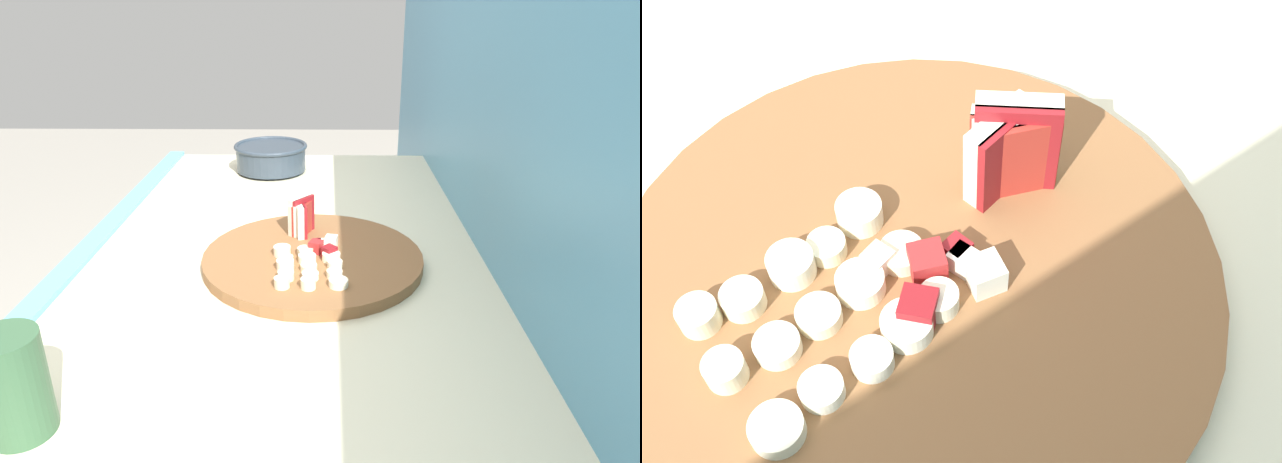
% 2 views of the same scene
% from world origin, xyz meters
% --- Properties ---
extents(tiled_countertop, '(1.29, 0.71, 0.92)m').
position_xyz_m(tiled_countertop, '(0.00, -0.00, 0.46)').
color(tiled_countertop, beige).
rests_on(tiled_countertop, ground).
extents(tile_backsplash, '(2.40, 0.04, 1.50)m').
position_xyz_m(tile_backsplash, '(0.00, 0.37, 0.75)').
color(tile_backsplash, '#4C8EB2').
rests_on(tile_backsplash, ground).
extents(cutting_board, '(0.36, 0.36, 0.02)m').
position_xyz_m(cutting_board, '(0.05, 0.06, 0.92)').
color(cutting_board, brown).
rests_on(cutting_board, tiled_countertop).
extents(apple_wedge_fan, '(0.06, 0.05, 0.07)m').
position_xyz_m(apple_wedge_fan, '(-0.04, 0.04, 0.96)').
color(apple_wedge_fan, maroon).
rests_on(apple_wedge_fan, cutting_board).
extents(apple_dice_pile, '(0.07, 0.07, 0.02)m').
position_xyz_m(apple_dice_pile, '(0.04, 0.08, 0.94)').
color(apple_dice_pile, maroon).
rests_on(apple_dice_pile, cutting_board).
extents(banana_slice_rows, '(0.14, 0.12, 0.02)m').
position_xyz_m(banana_slice_rows, '(0.10, 0.06, 0.94)').
color(banana_slice_rows, '#F4EAC6').
rests_on(banana_slice_rows, cutting_board).
extents(ceramic_bowl, '(0.18, 0.18, 0.07)m').
position_xyz_m(ceramic_bowl, '(-0.49, -0.06, 0.95)').
color(ceramic_bowl, '#2D3842').
rests_on(ceramic_bowl, tiled_countertop).
extents(small_jar, '(0.07, 0.07, 0.11)m').
position_xyz_m(small_jar, '(0.44, -0.23, 0.97)').
color(small_jar, '#335638').
rests_on(small_jar, tiled_countertop).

